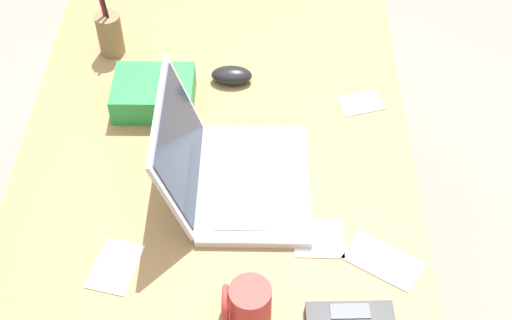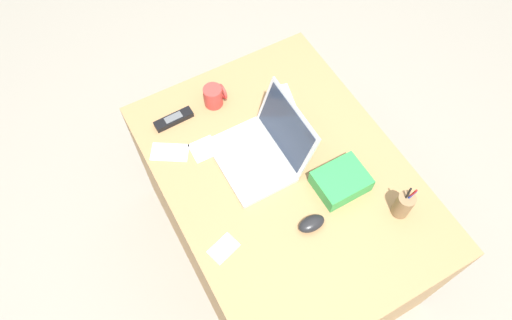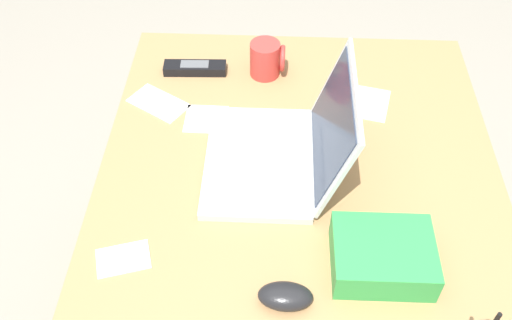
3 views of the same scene
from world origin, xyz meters
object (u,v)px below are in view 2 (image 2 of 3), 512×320
object	(u,v)px
computer_mouse	(312,224)
coffee_mug_white	(214,96)
cordless_phone	(174,119)
pen_holder	(403,205)
laptop	(262,150)
snack_bag	(341,181)

from	to	relation	value
computer_mouse	coffee_mug_white	xyz separation A→B (m)	(-0.65, -0.05, 0.03)
cordless_phone	pen_holder	bearing A→B (deg)	35.79
cordless_phone	coffee_mug_white	bearing A→B (deg)	90.39
coffee_mug_white	laptop	bearing A→B (deg)	7.67
laptop	pen_holder	distance (m)	0.55
computer_mouse	coffee_mug_white	bearing A→B (deg)	-173.61
coffee_mug_white	cordless_phone	world-z (taller)	coffee_mug_white
computer_mouse	pen_holder	size ratio (longest dim) A/B	0.56
coffee_mug_white	snack_bag	bearing A→B (deg)	22.37
computer_mouse	coffee_mug_white	size ratio (longest dim) A/B	1.08
coffee_mug_white	snack_bag	size ratio (longest dim) A/B	0.49
laptop	computer_mouse	distance (m)	0.34
computer_mouse	coffee_mug_white	world-z (taller)	coffee_mug_white
computer_mouse	snack_bag	xyz separation A→B (m)	(-0.08, 0.18, 0.01)
computer_mouse	cordless_phone	world-z (taller)	computer_mouse
computer_mouse	coffee_mug_white	distance (m)	0.65
laptop	computer_mouse	world-z (taller)	laptop
snack_bag	coffee_mug_white	bearing A→B (deg)	-157.63
coffee_mug_white	cordless_phone	xyz separation A→B (m)	(0.00, -0.18, -0.03)
pen_holder	snack_bag	distance (m)	0.23
snack_bag	cordless_phone	bearing A→B (deg)	-143.59
cordless_phone	pen_holder	xyz separation A→B (m)	(0.76, 0.55, 0.05)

